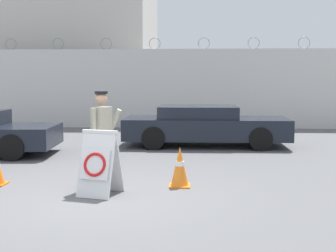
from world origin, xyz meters
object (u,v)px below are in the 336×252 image
object	(u,v)px
barricade_sign	(99,163)
traffic_cone_mid	(180,167)
security_guard	(102,134)
parked_car_rear_sedan	(204,125)

from	to	relation	value
barricade_sign	traffic_cone_mid	bearing A→B (deg)	42.81
security_guard	traffic_cone_mid	bearing A→B (deg)	-69.39
barricade_sign	traffic_cone_mid	world-z (taller)	barricade_sign
traffic_cone_mid	barricade_sign	bearing A→B (deg)	-152.50
security_guard	parked_car_rear_sedan	size ratio (longest dim) A/B	0.37
security_guard	traffic_cone_mid	xyz separation A→B (m)	(1.42, 0.05, -0.61)
barricade_sign	traffic_cone_mid	distance (m)	1.52
parked_car_rear_sedan	barricade_sign	bearing A→B (deg)	-107.59
traffic_cone_mid	parked_car_rear_sedan	bearing A→B (deg)	84.05
security_guard	traffic_cone_mid	size ratio (longest dim) A/B	2.36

